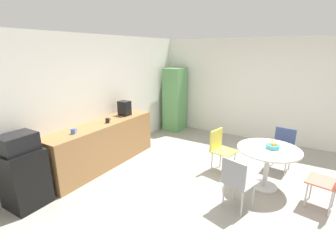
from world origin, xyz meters
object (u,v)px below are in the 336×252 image
(mini_fridge, at_px, (24,178))
(chair_gray, at_px, (236,179))
(mug_white, at_px, (108,120))
(microwave, at_px, (17,143))
(fruit_bowl, at_px, (273,146))
(chair_yellow, at_px, (220,146))
(locker_cabinet, at_px, (175,100))
(round_table, at_px, (268,157))
(chair_navy, at_px, (283,144))
(mug_green, at_px, (73,131))
(chair_coral, at_px, (332,179))
(coffee_maker, at_px, (124,108))

(mini_fridge, distance_m, chair_gray, 3.16)
(chair_gray, distance_m, mug_white, 2.73)
(microwave, bearing_deg, fruit_bowl, -52.00)
(chair_yellow, distance_m, mug_white, 2.27)
(mug_white, bearing_deg, locker_cabinet, -0.11)
(round_table, xyz_separation_m, chair_navy, (0.92, -0.13, -0.06))
(locker_cabinet, height_order, chair_gray, locker_cabinet)
(locker_cabinet, distance_m, mug_green, 3.54)
(microwave, height_order, round_table, microwave)
(chair_gray, height_order, mug_white, mug_white)
(mini_fridge, bearing_deg, fruit_bowl, -52.00)
(chair_navy, bearing_deg, locker_cabinet, 69.99)
(round_table, xyz_separation_m, chair_gray, (-0.89, 0.27, -0.06))
(microwave, distance_m, chair_coral, 4.57)
(mini_fridge, relative_size, chair_gray, 1.07)
(locker_cabinet, distance_m, round_table, 3.61)
(locker_cabinet, xyz_separation_m, mug_green, (-3.54, 0.03, 0.04))
(coffee_maker, bearing_deg, chair_coral, -91.76)
(locker_cabinet, bearing_deg, mini_fridge, 178.71)
(chair_gray, xyz_separation_m, coffee_maker, (0.83, 2.78, 0.54))
(locker_cabinet, height_order, chair_coral, locker_cabinet)
(mug_green, bearing_deg, microwave, 175.65)
(fruit_bowl, height_order, mug_green, mug_green)
(chair_coral, bearing_deg, round_table, 79.01)
(mini_fridge, relative_size, chair_navy, 1.07)
(locker_cabinet, bearing_deg, chair_coral, -119.87)
(mug_white, bearing_deg, chair_gray, -94.31)
(round_table, xyz_separation_m, mug_white, (-0.69, 2.96, 0.37))
(mini_fridge, relative_size, microwave, 1.86)
(locker_cabinet, bearing_deg, chair_yellow, -132.04)
(fruit_bowl, bearing_deg, coffee_maker, 91.61)
(mug_green, height_order, coffee_maker, coffee_maker)
(chair_navy, distance_m, chair_coral, 1.35)
(chair_yellow, bearing_deg, mug_green, 129.14)
(coffee_maker, bearing_deg, chair_navy, -72.96)
(mini_fridge, height_order, chair_gray, mini_fridge)
(microwave, relative_size, fruit_bowl, 2.21)
(mug_white, bearing_deg, chair_coral, -82.51)
(chair_coral, relative_size, fruit_bowl, 3.82)
(chair_navy, xyz_separation_m, mug_white, (-1.61, 3.09, 0.43))
(chair_yellow, bearing_deg, round_table, -102.35)
(microwave, bearing_deg, chair_gray, -61.58)
(mug_white, bearing_deg, microwave, 176.83)
(mug_green, bearing_deg, chair_coral, -71.36)
(mini_fridge, bearing_deg, chair_yellow, -39.61)
(mug_white, bearing_deg, mug_green, 178.15)
(microwave, relative_size, mug_white, 3.72)
(mug_white, height_order, coffee_maker, coffee_maker)
(fruit_bowl, bearing_deg, mini_fridge, 128.00)
(microwave, relative_size, chair_navy, 0.58)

